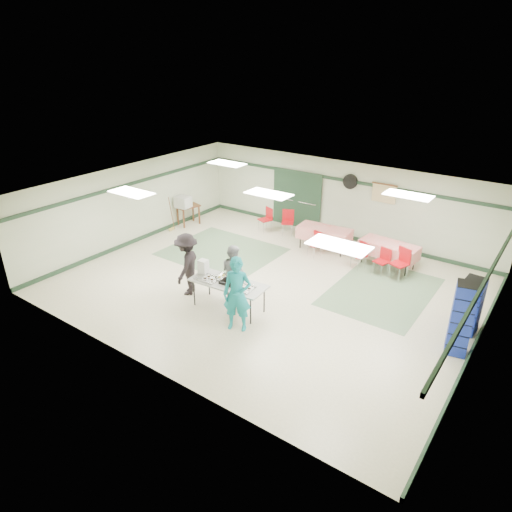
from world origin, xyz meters
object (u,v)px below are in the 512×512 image
Objects in this scene: dining_table_a at (389,249)px; crate_stack_blue_b at (471,306)px; volunteer_grey at (233,272)px; office_printer at (183,202)px; chair_loose_a at (288,219)px; chair_loose_b at (267,217)px; printer_table at (188,208)px; chair_b at (361,252)px; broom at (171,213)px; chair_d at (316,241)px; chair_c at (402,260)px; crate_stack_blue_a at (461,319)px; serving_table at (228,284)px; volunteer_teal at (237,294)px; volunteer_dark at (187,264)px; chair_a at (383,259)px; crate_stack_red at (471,310)px; dining_table_b at (324,233)px.

crate_stack_blue_b is at bearing -34.36° from dining_table_a.
office_printer is at bearing -19.57° from volunteer_grey.
office_printer is (-3.56, -1.61, 0.40)m from chair_loose_a.
chair_loose_b reaches higher than printer_table.
printer_table is at bearing -154.98° from chair_b.
broom is (-10.38, 0.67, -0.05)m from crate_stack_blue_b.
chair_loose_a reaches higher than chair_d.
crate_stack_blue_a is at bearing -31.90° from chair_c.
volunteer_teal reaches higher than serving_table.
office_printer is (-5.81, 4.25, 0.02)m from volunteer_teal.
serving_table is 1.18× the size of volunteer_dark.
chair_a is 0.91× the size of chair_loose_b.
chair_a reaches higher than printer_table.
volunteer_dark reaches higher than chair_a.
serving_table is 5.87m from crate_stack_red.
volunteer_teal reaches higher than crate_stack_blue_a.
dining_table_a is 0.82m from chair_c.
volunteer_grey is at bearing -37.44° from broom.
volunteer_dark reaches higher than chair_d.
crate_stack_blue_b is (4.49, 3.03, -0.22)m from volunteer_teal.
volunteer_grey is at bearing -158.88° from crate_stack_red.
chair_c reaches higher than chair_b.
chair_d is 5.32m from crate_stack_blue_b.
crate_stack_red reaches higher than chair_b.
dining_table_a is 1.04× the size of crate_stack_blue_a.
chair_loose_a is (-1.72, 1.05, 0.06)m from chair_d.
chair_b is (3.17, 4.21, -0.36)m from volunteer_dark.
broom is at bearing -153.93° from chair_d.
dining_table_b is at bearing -178.04° from chair_a.
dining_table_b is at bearing -42.54° from chair_loose_a.
volunteer_grey is 1.58× the size of crate_stack_red.
serving_table is 2.19× the size of chair_c.
volunteer_dark reaches higher than dining_table_a.
dining_table_b is 1.91× the size of printer_table.
crate_stack_blue_a reaches higher than volunteer_grey.
chair_loose_a is at bearing 20.94° from broom.
dining_table_b is 1.42× the size of broom.
chair_loose_a is 0.63× the size of crate_stack_blue_b.
dining_table_b is 3.44× the size of office_printer.
volunteer_grey is at bearing 91.21° from volunteer_dark.
dining_table_b is (0.20, 4.79, -0.15)m from serving_table.
chair_d is 5.48m from broom.
volunteer_dark reaches higher than dining_table_b.
chair_a is at bearing 55.53° from serving_table.
chair_a is at bearing 46.79° from volunteer_teal.
dining_table_b is at bearing 146.51° from crate_stack_blue_a.
chair_a is at bearing -78.74° from dining_table_a.
chair_loose_a is at bearing 159.81° from dining_table_b.
dining_table_a is at bearing 155.69° from chair_c.
printer_table is at bearing 173.12° from crate_stack_red.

